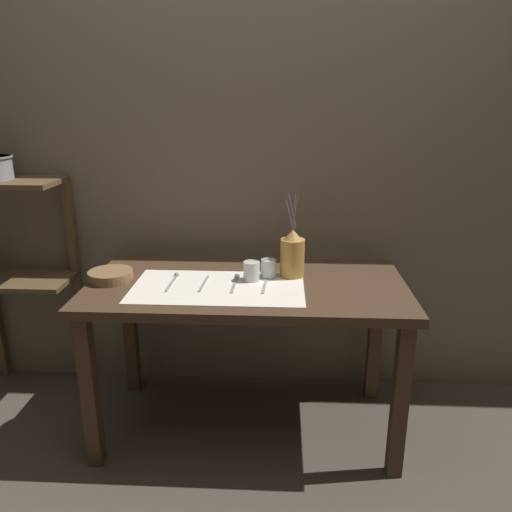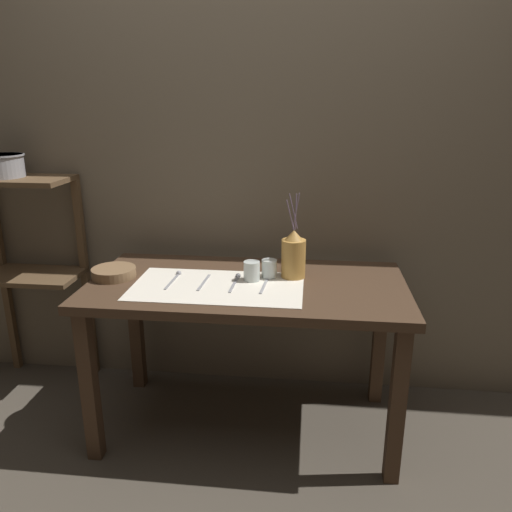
{
  "view_description": "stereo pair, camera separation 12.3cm",
  "coord_description": "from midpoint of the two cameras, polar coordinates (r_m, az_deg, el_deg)",
  "views": [
    {
      "loc": [
        0.14,
        -2.02,
        1.49
      ],
      "look_at": [
        0.04,
        0.0,
        0.85
      ],
      "focal_mm": 35.0,
      "sensor_mm": 36.0,
      "label": 1
    },
    {
      "loc": [
        0.27,
        -2.01,
        1.49
      ],
      "look_at": [
        0.04,
        0.0,
        0.85
      ],
      "focal_mm": 35.0,
      "sensor_mm": 36.0,
      "label": 2
    }
  ],
  "objects": [
    {
      "name": "ground_plane",
      "position": [
        2.52,
        -2.44,
        -18.77
      ],
      "size": [
        12.0,
        12.0,
        0.0
      ],
      "primitive_type": "plane",
      "color": "#473F35"
    },
    {
      "name": "wooden_table",
      "position": [
        2.2,
        -2.65,
        -5.36
      ],
      "size": [
        1.37,
        0.69,
        0.73
      ],
      "color": "#422D1E",
      "rests_on": "ground_plane"
    },
    {
      "name": "linen_cloth",
      "position": [
        2.11,
        -6.02,
        -3.59
      ],
      "size": [
        0.72,
        0.4,
        0.0
      ],
      "color": "silver",
      "rests_on": "wooden_table"
    },
    {
      "name": "glass_tumbler_near",
      "position": [
        2.16,
        -2.15,
        -1.75
      ],
      "size": [
        0.07,
        0.07,
        0.09
      ],
      "color": "silver",
      "rests_on": "wooden_table"
    },
    {
      "name": "wooden_shelf_unit",
      "position": [
        2.78,
        -26.62,
        0.8
      ],
      "size": [
        0.5,
        0.29,
        1.12
      ],
      "color": "brown",
      "rests_on": "ground_plane"
    },
    {
      "name": "pitcher_with_flowers",
      "position": [
        2.2,
        2.59,
        0.09
      ],
      "size": [
        0.11,
        0.11,
        0.38
      ],
      "color": "#B7843D",
      "rests_on": "wooden_table"
    },
    {
      "name": "fork_outer",
      "position": [
        2.15,
        -7.62,
        -3.15
      ],
      "size": [
        0.02,
        0.19,
        0.0
      ],
      "color": "#939399",
      "rests_on": "wooden_table"
    },
    {
      "name": "stone_wall_back",
      "position": [
        2.5,
        -1.82,
        10.91
      ],
      "size": [
        7.0,
        0.06,
        2.4
      ],
      "color": "#6B5E4C",
      "rests_on": "ground_plane"
    },
    {
      "name": "wooden_bowl",
      "position": [
        2.29,
        -17.75,
        -2.16
      ],
      "size": [
        0.19,
        0.19,
        0.04
      ],
      "color": "brown",
      "rests_on": "wooden_table"
    },
    {
      "name": "spoon_inner",
      "position": [
        2.23,
        -10.83,
        -2.51
      ],
      "size": [
        0.03,
        0.21,
        0.02
      ],
      "color": "#939399",
      "rests_on": "wooden_table"
    },
    {
      "name": "glass_tumbler_far",
      "position": [
        2.2,
        -0.17,
        -1.44
      ],
      "size": [
        0.07,
        0.07,
        0.08
      ],
      "color": "silver",
      "rests_on": "wooden_table"
    },
    {
      "name": "fork_inner",
      "position": [
        2.12,
        -0.62,
        -3.36
      ],
      "size": [
        0.03,
        0.19,
        0.0
      ],
      "color": "#939399",
      "rests_on": "wooden_table"
    },
    {
      "name": "spoon_outer",
      "position": [
        2.18,
        -3.9,
        -2.71
      ],
      "size": [
        0.03,
        0.21,
        0.02
      ],
      "color": "#939399",
      "rests_on": "wooden_table"
    }
  ]
}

